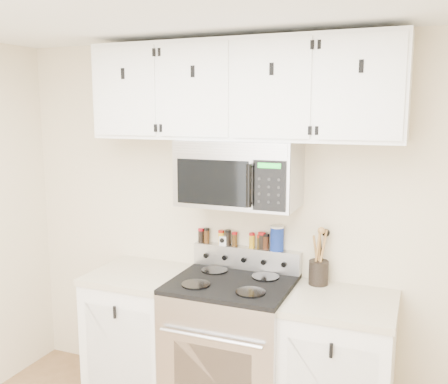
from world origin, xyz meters
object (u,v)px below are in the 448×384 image
at_px(salt_canister, 277,238).
at_px(microwave, 239,173).
at_px(utensil_crock, 319,271).
at_px(range, 231,349).

bearing_deg(salt_canister, microwave, -144.13).
xyz_separation_m(utensil_crock, salt_canister, (-0.29, 0.05, 0.17)).
bearing_deg(utensil_crock, range, -155.47).
height_order(range, salt_canister, salt_canister).
relative_size(microwave, utensil_crock, 2.08).
distance_m(range, salt_canister, 0.78).
xyz_separation_m(range, microwave, (0.00, 0.13, 1.14)).
relative_size(range, microwave, 1.45).
xyz_separation_m(range, salt_canister, (0.22, 0.28, 0.70)).
bearing_deg(salt_canister, utensil_crock, -9.69).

